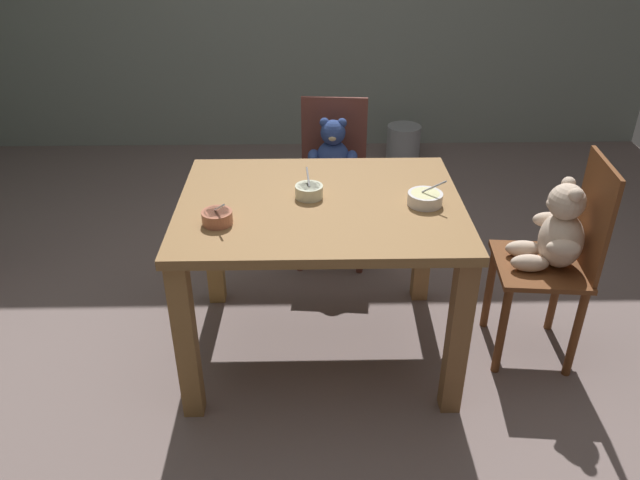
{
  "coord_description": "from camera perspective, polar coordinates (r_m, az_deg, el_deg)",
  "views": [
    {
      "loc": [
        -0.05,
        -2.21,
        1.85
      ],
      "look_at": [
        0.0,
        0.05,
        0.53
      ],
      "focal_mm": 34.86,
      "sensor_mm": 36.0,
      "label": 1
    }
  ],
  "objects": [
    {
      "name": "metal_pail",
      "position": [
        4.74,
        7.65,
        8.74
      ],
      "size": [
        0.25,
        0.25,
        0.28
      ],
      "primitive_type": "cylinder",
      "color": "#93969B",
      "rests_on": "ground_plane"
    },
    {
      "name": "dining_table",
      "position": [
        2.54,
        0.02,
        0.92
      ],
      "size": [
        1.13,
        0.88,
        0.74
      ],
      "color": "olive",
      "rests_on": "ground_plane"
    },
    {
      "name": "porridge_bowl_cream_center",
      "position": [
        2.5,
        -1.02,
        4.52
      ],
      "size": [
        0.11,
        0.12,
        0.11
      ],
      "color": "beige",
      "rests_on": "dining_table"
    },
    {
      "name": "teddy_chair_near_right",
      "position": [
        2.73,
        20.9,
        -0.21
      ],
      "size": [
        0.4,
        0.41,
        0.92
      ],
      "rotation": [
        0.0,
        0.0,
        3.05
      ],
      "color": "brown",
      "rests_on": "ground_plane"
    },
    {
      "name": "ground_plane",
      "position": [
        2.9,
        0.02,
        -10.02
      ],
      "size": [
        5.2,
        5.2,
        0.04
      ],
      "color": "slate"
    },
    {
      "name": "porridge_bowl_terracotta_near_left",
      "position": [
        2.33,
        -9.42,
        2.07
      ],
      "size": [
        0.11,
        0.11,
        0.11
      ],
      "color": "#B4694E",
      "rests_on": "dining_table"
    },
    {
      "name": "porridge_bowl_white_near_right",
      "position": [
        2.48,
        9.62,
        3.79
      ],
      "size": [
        0.14,
        0.14,
        0.12
      ],
      "color": "silver",
      "rests_on": "dining_table"
    },
    {
      "name": "teddy_chair_far_center",
      "position": [
        3.34,
        1.16,
        6.88
      ],
      "size": [
        0.42,
        0.42,
        0.86
      ],
      "rotation": [
        0.0,
        0.0,
        -1.66
      ],
      "color": "brown",
      "rests_on": "ground_plane"
    }
  ]
}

